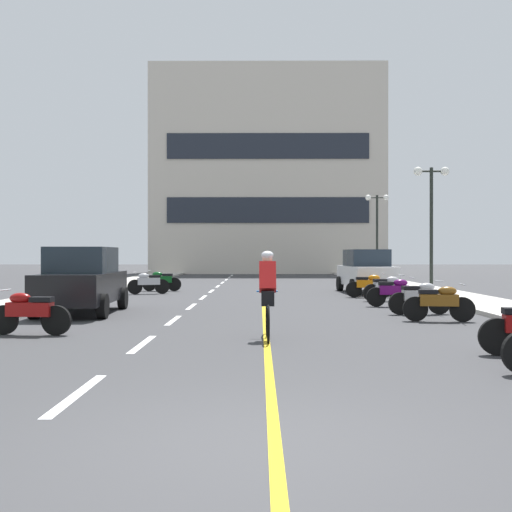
{
  "coord_description": "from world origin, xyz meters",
  "views": [
    {
      "loc": [
        0.12,
        -5.17,
        1.63
      ],
      "look_at": [
        -0.02,
        17.29,
        1.56
      ],
      "focal_mm": 43.48,
      "sensor_mm": 36.0,
      "label": 1
    }
  ],
  "objects_px": {
    "motorcycle_8": "(148,282)",
    "parked_car_near": "(82,280)",
    "cyclist_rider": "(268,293)",
    "motorcycle_7": "(369,285)",
    "motorcycle_4": "(420,297)",
    "motorcycle_6": "(387,288)",
    "motorcycle_2": "(29,312)",
    "motorcycle_5": "(394,291)",
    "motorcycle_3": "(439,302)",
    "parked_car_mid": "(366,271)",
    "street_lamp_mid": "(431,200)",
    "street_lamp_far": "(377,217)",
    "motorcycle_9": "(162,280)"
  },
  "relations": [
    {
      "from": "motorcycle_5",
      "to": "motorcycle_4",
      "type": "bearing_deg",
      "value": -86.43
    },
    {
      "from": "motorcycle_9",
      "to": "cyclist_rider",
      "type": "bearing_deg",
      "value": -73.69
    },
    {
      "from": "street_lamp_far",
      "to": "parked_car_near",
      "type": "height_order",
      "value": "street_lamp_far"
    },
    {
      "from": "motorcycle_7",
      "to": "cyclist_rider",
      "type": "xyz_separation_m",
      "value": [
        -3.93,
        -11.27,
        0.41
      ]
    },
    {
      "from": "street_lamp_mid",
      "to": "parked_car_mid",
      "type": "relative_size",
      "value": 1.18
    },
    {
      "from": "street_lamp_mid",
      "to": "motorcycle_4",
      "type": "xyz_separation_m",
      "value": [
        -2.71,
        -8.67,
        -3.36
      ]
    },
    {
      "from": "motorcycle_8",
      "to": "cyclist_rider",
      "type": "xyz_separation_m",
      "value": [
        4.69,
        -13.26,
        0.41
      ]
    },
    {
      "from": "motorcycle_6",
      "to": "motorcycle_8",
      "type": "distance_m",
      "value": 9.69
    },
    {
      "from": "motorcycle_4",
      "to": "motorcycle_5",
      "type": "xyz_separation_m",
      "value": [
        -0.15,
        2.45,
        0.0
      ]
    },
    {
      "from": "street_lamp_mid",
      "to": "motorcycle_2",
      "type": "bearing_deg",
      "value": -131.99
    },
    {
      "from": "street_lamp_mid",
      "to": "motorcycle_8",
      "type": "bearing_deg",
      "value": -178.96
    },
    {
      "from": "motorcycle_9",
      "to": "cyclist_rider",
      "type": "height_order",
      "value": "cyclist_rider"
    },
    {
      "from": "street_lamp_far",
      "to": "motorcycle_3",
      "type": "relative_size",
      "value": 3.04
    },
    {
      "from": "street_lamp_far",
      "to": "motorcycle_7",
      "type": "bearing_deg",
      "value": -101.83
    },
    {
      "from": "parked_car_near",
      "to": "motorcycle_2",
      "type": "relative_size",
      "value": 2.51
    },
    {
      "from": "parked_car_mid",
      "to": "cyclist_rider",
      "type": "relative_size",
      "value": 2.43
    },
    {
      "from": "parked_car_near",
      "to": "motorcycle_3",
      "type": "distance_m",
      "value": 9.39
    },
    {
      "from": "motorcycle_5",
      "to": "cyclist_rider",
      "type": "relative_size",
      "value": 0.96
    },
    {
      "from": "motorcycle_2",
      "to": "motorcycle_3",
      "type": "distance_m",
      "value": 9.31
    },
    {
      "from": "parked_car_mid",
      "to": "cyclist_rider",
      "type": "bearing_deg",
      "value": -106.96
    },
    {
      "from": "street_lamp_far",
      "to": "cyclist_rider",
      "type": "height_order",
      "value": "street_lamp_far"
    },
    {
      "from": "motorcycle_5",
      "to": "motorcycle_3",
      "type": "bearing_deg",
      "value": -87.75
    },
    {
      "from": "motorcycle_8",
      "to": "motorcycle_3",
      "type": "bearing_deg",
      "value": -49.05
    },
    {
      "from": "motorcycle_4",
      "to": "motorcycle_6",
      "type": "height_order",
      "value": "same"
    },
    {
      "from": "motorcycle_2",
      "to": "motorcycle_8",
      "type": "bearing_deg",
      "value": 89.56
    },
    {
      "from": "street_lamp_mid",
      "to": "parked_car_near",
      "type": "distance_m",
      "value": 14.87
    },
    {
      "from": "parked_car_near",
      "to": "motorcycle_6",
      "type": "relative_size",
      "value": 2.53
    },
    {
      "from": "motorcycle_5",
      "to": "motorcycle_7",
      "type": "bearing_deg",
      "value": 91.08
    },
    {
      "from": "parked_car_near",
      "to": "motorcycle_2",
      "type": "bearing_deg",
      "value": -87.19
    },
    {
      "from": "motorcycle_4",
      "to": "motorcycle_8",
      "type": "bearing_deg",
      "value": 136.3
    },
    {
      "from": "parked_car_near",
      "to": "motorcycle_9",
      "type": "bearing_deg",
      "value": 86.95
    },
    {
      "from": "street_lamp_far",
      "to": "motorcycle_4",
      "type": "bearing_deg",
      "value": -97.72
    },
    {
      "from": "motorcycle_8",
      "to": "parked_car_near",
      "type": "bearing_deg",
      "value": -92.19
    },
    {
      "from": "street_lamp_mid",
      "to": "cyclist_rider",
      "type": "height_order",
      "value": "street_lamp_mid"
    },
    {
      "from": "street_lamp_mid",
      "to": "motorcycle_7",
      "type": "distance_m",
      "value": 4.98
    },
    {
      "from": "motorcycle_7",
      "to": "motorcycle_4",
      "type": "bearing_deg",
      "value": -87.97
    },
    {
      "from": "motorcycle_7",
      "to": "parked_car_mid",
      "type": "bearing_deg",
      "value": 82.24
    },
    {
      "from": "parked_car_near",
      "to": "motorcycle_8",
      "type": "xyz_separation_m",
      "value": [
        0.32,
        8.26,
        -0.44
      ]
    },
    {
      "from": "motorcycle_4",
      "to": "parked_car_near",
      "type": "bearing_deg",
      "value": 178.76
    },
    {
      "from": "motorcycle_6",
      "to": "motorcycle_2",
      "type": "bearing_deg",
      "value": -135.19
    },
    {
      "from": "motorcycle_5",
      "to": "parked_car_near",
      "type": "bearing_deg",
      "value": -165.96
    },
    {
      "from": "parked_car_near",
      "to": "motorcycle_7",
      "type": "relative_size",
      "value": 2.5
    },
    {
      "from": "street_lamp_mid",
      "to": "street_lamp_far",
      "type": "distance_m",
      "value": 12.78
    },
    {
      "from": "motorcycle_3",
      "to": "motorcycle_5",
      "type": "relative_size",
      "value": 1.0
    },
    {
      "from": "parked_car_near",
      "to": "cyclist_rider",
      "type": "relative_size",
      "value": 2.41
    },
    {
      "from": "street_lamp_far",
      "to": "motorcycle_7",
      "type": "distance_m",
      "value": 15.69
    },
    {
      "from": "motorcycle_4",
      "to": "motorcycle_5",
      "type": "bearing_deg",
      "value": 93.57
    },
    {
      "from": "street_lamp_far",
      "to": "cyclist_rider",
      "type": "bearing_deg",
      "value": -105.08
    },
    {
      "from": "motorcycle_5",
      "to": "motorcycle_7",
      "type": "relative_size",
      "value": 1.0
    },
    {
      "from": "motorcycle_3",
      "to": "street_lamp_far",
      "type": "bearing_deg",
      "value": 82.88
    }
  ]
}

